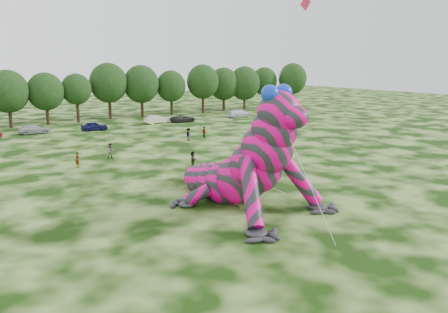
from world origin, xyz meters
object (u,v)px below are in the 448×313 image
tree_17 (292,85)px  car_7 (239,113)px  tree_15 (244,88)px  spectator_5 (193,159)px  tree_9 (77,98)px  spectator_2 (189,134)px  car_6 (183,119)px  flying_kite (301,17)px  car_5 (157,119)px  tree_10 (109,91)px  tree_8 (46,99)px  tree_12 (171,93)px  spectator_3 (204,132)px  spectator_0 (77,160)px  car_4 (94,126)px  tree_11 (142,91)px  inflatable_gecko (228,144)px  tree_7 (8,99)px  car_3 (34,129)px  tree_13 (203,89)px  tree_16 (264,87)px  tree_14 (224,89)px  spectator_1 (111,151)px

tree_17 → car_7: bearing=-156.9°
tree_15 → spectator_5: tree_15 is taller
tree_9 → spectator_2: (7.40, -27.20, -3.45)m
tree_17 → car_6: tree_17 is taller
flying_kite → car_5: size_ratio=3.83×
tree_9 → tree_10: 6.52m
tree_8 → tree_12: 24.24m
tree_9 → spectator_3: tree_9 is taller
tree_9 → tree_15: (37.41, 0.43, 0.48)m
tree_9 → spectator_0: size_ratio=5.29×
tree_15 → car_6: bearing=-153.8°
car_4 → car_5: (11.62, 1.64, 0.04)m
tree_11 → spectator_3: size_ratio=6.46×
spectator_2 → spectator_3: spectator_2 is taller
inflatable_gecko → tree_15: size_ratio=1.95×
tree_8 → tree_11: 18.05m
tree_15 → spectator_3: 38.04m
tree_15 → car_4: tree_15 is taller
tree_7 → car_6: 28.92m
tree_10 → car_4: 14.77m
tree_15 → car_3: (-46.55, -9.36, -4.15)m
tree_8 → tree_15: size_ratio=0.93×
tree_11 → car_4: tree_11 is taller
tree_17 → car_6: bearing=-164.8°
tree_11 → car_7: (15.49, -11.21, -4.28)m
inflatable_gecko → tree_13: size_ratio=1.85×
spectator_2 → spectator_5: spectator_2 is taller
flying_kite → spectator_0: (-17.28, 14.15, -13.98)m
tree_16 → spectator_2: size_ratio=5.30×
flying_kite → tree_8: 50.95m
tree_14 → inflatable_gecko: bearing=-123.5°
car_4 → spectator_1: spectator_1 is taller
tree_15 → tree_7: bearing=-178.9°
car_7 → spectator_5: size_ratio=3.10×
inflatable_gecko → car_6: 46.44m
tree_11 → spectator_2: (-5.32, -28.05, -4.15)m
tree_8 → car_4: size_ratio=2.19×
tree_12 → car_7: tree_12 is taller
car_4 → spectator_1: size_ratio=2.28×
tree_8 → car_7: size_ratio=1.73×
tree_8 → tree_12: (24.23, 0.75, 0.01)m
tree_16 → car_3: (-53.52, -10.96, -4.02)m
spectator_3 → tree_11: bearing=0.5°
tree_14 → spectator_0: bearing=-139.7°
car_6 → spectator_0: spectator_0 is taller
tree_10 → tree_11: tree_10 is taller
tree_16 → tree_7: bearing=-177.4°
tree_16 → spectator_2: bearing=-141.7°
tree_15 → tree_16: bearing=12.9°
tree_9 → spectator_2: bearing=-74.8°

